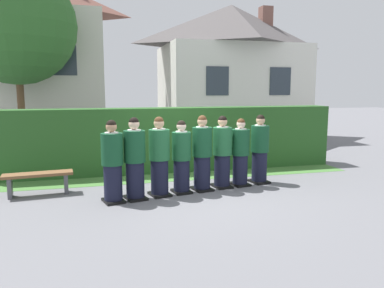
{
  "coord_description": "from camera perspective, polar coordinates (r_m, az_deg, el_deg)",
  "views": [
    {
      "loc": [
        -2.03,
        -7.84,
        2.25
      ],
      "look_at": [
        0.0,
        0.0,
        1.05
      ],
      "focal_mm": 35.49,
      "sensor_mm": 36.0,
      "label": 1
    }
  ],
  "objects": [
    {
      "name": "wooden_bench",
      "position": [
        8.65,
        -22.1,
        -4.88
      ],
      "size": [
        1.43,
        0.5,
        0.48
      ],
      "color": "brown",
      "rests_on": "ground"
    },
    {
      "name": "oak_tree_left",
      "position": [
        14.43,
        -24.94,
        15.88
      ],
      "size": [
        3.95,
        3.95,
        6.29
      ],
      "color": "brown",
      "rests_on": "ground"
    },
    {
      "name": "school_building_annex",
      "position": [
        17.2,
        5.85,
        10.83
      ],
      "size": [
        6.22,
        4.5,
        5.81
      ],
      "color": "silver",
      "rests_on": "ground"
    },
    {
      "name": "student_front_row_6",
      "position": [
        8.83,
        7.28,
        -1.47
      ],
      "size": [
        0.44,
        0.53,
        1.56
      ],
      "color": "black",
      "rests_on": "ground"
    },
    {
      "name": "student_front_row_0",
      "position": [
        7.61,
        -11.86,
        -2.87
      ],
      "size": [
        0.48,
        0.56,
        1.64
      ],
      "color": "black",
      "rests_on": "ground"
    },
    {
      "name": "student_front_row_2",
      "position": [
        7.94,
        -4.93,
        -2.17
      ],
      "size": [
        0.48,
        0.55,
        1.67
      ],
      "color": "black",
      "rests_on": "ground"
    },
    {
      "name": "student_front_row_1",
      "position": [
        7.74,
        -8.59,
        -2.48
      ],
      "size": [
        0.49,
        0.56,
        1.68
      ],
      "color": "black",
      "rests_on": "ground"
    },
    {
      "name": "student_front_row_7",
      "position": [
        9.14,
        10.14,
        -0.98
      ],
      "size": [
        0.46,
        0.53,
        1.63
      ],
      "color": "black",
      "rests_on": "ground"
    },
    {
      "name": "student_front_row_4",
      "position": [
        8.34,
        1.53,
        -1.64
      ],
      "size": [
        0.47,
        0.54,
        1.66
      ],
      "color": "black",
      "rests_on": "ground"
    },
    {
      "name": "student_front_row_5",
      "position": [
        8.61,
        4.56,
        -1.44
      ],
      "size": [
        0.44,
        0.52,
        1.64
      ],
      "color": "black",
      "rests_on": "ground"
    },
    {
      "name": "lawn_strip",
      "position": [
        9.73,
        -2.08,
        -4.93
      ],
      "size": [
        9.17,
        0.9,
        0.01
      ],
      "primitive_type": "cube",
      "color": "#477A38",
      "rests_on": "ground"
    },
    {
      "name": "ground_plane",
      "position": [
        8.41,
        0.0,
        -7.1
      ],
      "size": [
        60.0,
        60.0,
        0.0
      ],
      "primitive_type": "plane",
      "color": "slate"
    },
    {
      "name": "student_front_row_3",
      "position": [
        8.14,
        -1.59,
        -2.21
      ],
      "size": [
        0.44,
        0.53,
        1.57
      ],
      "color": "black",
      "rests_on": "ground"
    },
    {
      "name": "school_building_main",
      "position": [
        17.38,
        -22.16,
        11.93
      ],
      "size": [
        5.55,
        4.51,
        6.83
      ],
      "color": "beige",
      "rests_on": "ground"
    },
    {
      "name": "hedge",
      "position": [
        10.34,
        -3.06,
        0.7
      ],
      "size": [
        9.17,
        0.7,
        1.72
      ],
      "color": "#285623",
      "rests_on": "ground"
    }
  ]
}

